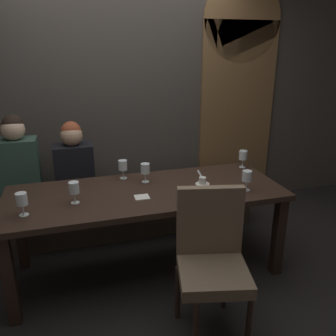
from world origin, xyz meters
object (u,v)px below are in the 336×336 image
object	(u,v)px
diner_redhead	(18,163)
wine_glass_center_front	(123,166)
chair_near_side	(212,253)
wine_glass_end_left	(145,169)
espresso_cup	(202,182)
banquette_bench	(132,210)
wine_glass_near_right	(247,177)
wine_glass_end_right	(22,200)
wine_glass_center_back	(243,156)
dining_table	(146,200)
diner_bearded	(74,162)
wine_glass_far_right	(74,188)
fork_on_table	(200,174)

from	to	relation	value
diner_redhead	wine_glass_center_front	bearing A→B (deg)	-23.51
chair_near_side	wine_glass_end_left	world-z (taller)	chair_near_side
diner_redhead	espresso_cup	bearing A→B (deg)	-25.52
banquette_bench	wine_glass_near_right	bearing A→B (deg)	-49.94
banquette_bench	espresso_cup	bearing A→B (deg)	-55.94
wine_glass_near_right	wine_glass_end_right	distance (m)	1.67
banquette_bench	chair_near_side	world-z (taller)	chair_near_side
wine_glass_end_right	wine_glass_center_back	world-z (taller)	same
diner_redhead	wine_glass_end_left	xyz separation A→B (m)	(1.05, -0.52, 0.01)
dining_table	diner_bearded	bearing A→B (deg)	126.61
wine_glass_far_right	espresso_cup	bearing A→B (deg)	4.09
dining_table	wine_glass_center_back	world-z (taller)	wine_glass_center_back
diner_bearded	fork_on_table	distance (m)	1.19
dining_table	diner_redhead	world-z (taller)	diner_redhead
dining_table	banquette_bench	distance (m)	0.82
chair_near_side	wine_glass_center_front	world-z (taller)	chair_near_side
diner_redhead	wine_glass_center_back	bearing A→B (deg)	-11.48
espresso_cup	dining_table	bearing A→B (deg)	178.95
chair_near_side	dining_table	bearing A→B (deg)	110.40
espresso_cup	diner_redhead	bearing A→B (deg)	154.48
dining_table	fork_on_table	world-z (taller)	fork_on_table
dining_table	chair_near_side	world-z (taller)	chair_near_side
wine_glass_center_back	wine_glass_end_right	bearing A→B (deg)	-165.78
chair_near_side	fork_on_table	xyz separation A→B (m)	(0.28, 0.96, 0.18)
banquette_bench	wine_glass_near_right	world-z (taller)	wine_glass_near_right
wine_glass_near_right	wine_glass_end_right	bearing A→B (deg)	179.00
diner_bearded	wine_glass_center_back	xyz separation A→B (m)	(1.54, -0.42, 0.06)
wine_glass_near_right	wine_glass_end_left	bearing A→B (deg)	151.44
wine_glass_far_right	diner_redhead	bearing A→B (deg)	120.38
banquette_bench	wine_glass_center_front	xyz separation A→B (m)	(-0.13, -0.38, 0.62)
dining_table	wine_glass_center_front	world-z (taller)	wine_glass_center_front
wine_glass_near_right	wine_glass_end_left	size ratio (longest dim) A/B	1.00
wine_glass_near_right	wine_glass_center_front	size ratio (longest dim) A/B	1.00
diner_redhead	wine_glass_end_left	bearing A→B (deg)	-26.40
wine_glass_far_right	wine_glass_end_left	bearing A→B (deg)	24.19
diner_redhead	wine_glass_center_front	size ratio (longest dim) A/B	5.04
diner_bearded	wine_glass_center_front	distance (m)	0.57
wine_glass_far_right	wine_glass_end_right	bearing A→B (deg)	-162.97
wine_glass_far_right	espresso_cup	distance (m)	1.04
chair_near_side	wine_glass_center_front	bearing A→B (deg)	111.03
wine_glass_center_front	espresso_cup	distance (m)	0.70
chair_near_side	espresso_cup	distance (m)	0.77
banquette_bench	wine_glass_center_front	bearing A→B (deg)	-109.21
wine_glass_near_right	wine_glass_far_right	bearing A→B (deg)	174.19
wine_glass_end_right	wine_glass_end_left	size ratio (longest dim) A/B	1.00
diner_bearded	wine_glass_end_right	size ratio (longest dim) A/B	4.49
chair_near_side	wine_glass_far_right	world-z (taller)	chair_near_side
wine_glass_far_right	wine_glass_center_back	size ratio (longest dim) A/B	1.00
wine_glass_far_right	wine_glass_center_back	distance (m)	1.61
banquette_bench	wine_glass_end_right	xyz separation A→B (m)	(-0.90, -0.89, 0.62)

